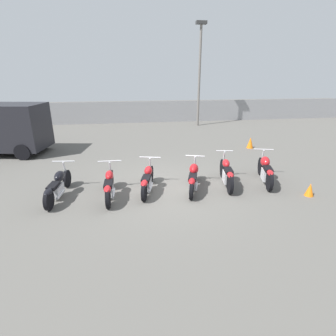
{
  "coord_description": "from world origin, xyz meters",
  "views": [
    {
      "loc": [
        -1.2,
        -7.76,
        3.54
      ],
      "look_at": [
        0.0,
        0.16,
        0.65
      ],
      "focal_mm": 28.0,
      "sensor_mm": 36.0,
      "label": 1
    }
  ],
  "objects_px": {
    "motorcycle_slot_3": "(193,177)",
    "motorcycle_slot_5": "(266,170)",
    "motorcycle_slot_1": "(109,185)",
    "motorcycle_slot_0": "(58,186)",
    "motorcycle_slot_4": "(227,173)",
    "traffic_cone_near": "(310,190)",
    "motorcycle_slot_2": "(148,180)",
    "traffic_cone_far": "(250,143)",
    "light_pole_right": "(200,66)"
  },
  "relations": [
    {
      "from": "motorcycle_slot_1",
      "to": "motorcycle_slot_3",
      "type": "xyz_separation_m",
      "value": [
        2.62,
        0.18,
        0.02
      ]
    },
    {
      "from": "light_pole_right",
      "to": "motorcycle_slot_2",
      "type": "height_order",
      "value": "light_pole_right"
    },
    {
      "from": "motorcycle_slot_0",
      "to": "traffic_cone_far",
      "type": "height_order",
      "value": "motorcycle_slot_0"
    },
    {
      "from": "motorcycle_slot_4",
      "to": "motorcycle_slot_0",
      "type": "bearing_deg",
      "value": -167.78
    },
    {
      "from": "motorcycle_slot_1",
      "to": "motorcycle_slot_5",
      "type": "bearing_deg",
      "value": 5.49
    },
    {
      "from": "motorcycle_slot_0",
      "to": "motorcycle_slot_4",
      "type": "xyz_separation_m",
      "value": [
        5.34,
        0.16,
        0.03
      ]
    },
    {
      "from": "motorcycle_slot_3",
      "to": "motorcycle_slot_5",
      "type": "bearing_deg",
      "value": 23.07
    },
    {
      "from": "motorcycle_slot_4",
      "to": "traffic_cone_near",
      "type": "xyz_separation_m",
      "value": [
        2.24,
        -1.18,
        -0.22
      ]
    },
    {
      "from": "traffic_cone_near",
      "to": "traffic_cone_far",
      "type": "distance_m",
      "value": 5.52
    },
    {
      "from": "light_pole_right",
      "to": "motorcycle_slot_5",
      "type": "relative_size",
      "value": 3.33
    },
    {
      "from": "light_pole_right",
      "to": "motorcycle_slot_1",
      "type": "bearing_deg",
      "value": -116.86
    },
    {
      "from": "motorcycle_slot_4",
      "to": "traffic_cone_far",
      "type": "relative_size",
      "value": 3.75
    },
    {
      "from": "motorcycle_slot_0",
      "to": "traffic_cone_far",
      "type": "distance_m",
      "value": 9.35
    },
    {
      "from": "motorcycle_slot_3",
      "to": "motorcycle_slot_4",
      "type": "distance_m",
      "value": 1.21
    },
    {
      "from": "motorcycle_slot_2",
      "to": "light_pole_right",
      "type": "bearing_deg",
      "value": 80.68
    },
    {
      "from": "motorcycle_slot_4",
      "to": "motorcycle_slot_3",
      "type": "bearing_deg",
      "value": -159.85
    },
    {
      "from": "traffic_cone_far",
      "to": "motorcycle_slot_3",
      "type": "bearing_deg",
      "value": -131.96
    },
    {
      "from": "traffic_cone_far",
      "to": "motorcycle_slot_2",
      "type": "bearing_deg",
      "value": -141.23
    },
    {
      "from": "motorcycle_slot_0",
      "to": "motorcycle_slot_4",
      "type": "height_order",
      "value": "motorcycle_slot_4"
    },
    {
      "from": "motorcycle_slot_1",
      "to": "motorcycle_slot_2",
      "type": "bearing_deg",
      "value": 13.79
    },
    {
      "from": "motorcycle_slot_0",
      "to": "motorcycle_slot_2",
      "type": "xyz_separation_m",
      "value": [
        2.69,
        0.04,
        -0.0
      ]
    },
    {
      "from": "motorcycle_slot_2",
      "to": "traffic_cone_near",
      "type": "height_order",
      "value": "motorcycle_slot_2"
    },
    {
      "from": "light_pole_right",
      "to": "motorcycle_slot_1",
      "type": "xyz_separation_m",
      "value": [
        -5.63,
        -11.12,
        -3.63
      ]
    },
    {
      "from": "motorcycle_slot_2",
      "to": "motorcycle_slot_3",
      "type": "relative_size",
      "value": 1.01
    },
    {
      "from": "traffic_cone_near",
      "to": "light_pole_right",
      "type": "bearing_deg",
      "value": 91.98
    },
    {
      "from": "motorcycle_slot_1",
      "to": "traffic_cone_far",
      "type": "height_order",
      "value": "motorcycle_slot_1"
    },
    {
      "from": "motorcycle_slot_2",
      "to": "motorcycle_slot_3",
      "type": "distance_m",
      "value": 1.46
    },
    {
      "from": "motorcycle_slot_0",
      "to": "motorcycle_slot_5",
      "type": "xyz_separation_m",
      "value": [
        6.74,
        0.2,
        0.05
      ]
    },
    {
      "from": "light_pole_right",
      "to": "motorcycle_slot_1",
      "type": "relative_size",
      "value": 3.4
    },
    {
      "from": "traffic_cone_near",
      "to": "traffic_cone_far",
      "type": "relative_size",
      "value": 0.74
    },
    {
      "from": "motorcycle_slot_3",
      "to": "traffic_cone_far",
      "type": "bearing_deg",
      "value": 65.9
    },
    {
      "from": "motorcycle_slot_0",
      "to": "motorcycle_slot_1",
      "type": "xyz_separation_m",
      "value": [
        1.53,
        -0.22,
        0.01
      ]
    },
    {
      "from": "motorcycle_slot_2",
      "to": "motorcycle_slot_1",
      "type": "bearing_deg",
      "value": -154.0
    },
    {
      "from": "motorcycle_slot_0",
      "to": "traffic_cone_near",
      "type": "bearing_deg",
      "value": -1.76
    },
    {
      "from": "motorcycle_slot_0",
      "to": "traffic_cone_far",
      "type": "relative_size",
      "value": 3.92
    },
    {
      "from": "motorcycle_slot_1",
      "to": "motorcycle_slot_0",
      "type": "bearing_deg",
      "value": 172.54
    },
    {
      "from": "motorcycle_slot_0",
      "to": "motorcycle_slot_5",
      "type": "distance_m",
      "value": 6.74
    },
    {
      "from": "traffic_cone_near",
      "to": "traffic_cone_far",
      "type": "height_order",
      "value": "traffic_cone_far"
    },
    {
      "from": "motorcycle_slot_2",
      "to": "motorcycle_slot_4",
      "type": "distance_m",
      "value": 2.65
    },
    {
      "from": "motorcycle_slot_0",
      "to": "traffic_cone_far",
      "type": "bearing_deg",
      "value": 34.46
    },
    {
      "from": "motorcycle_slot_1",
      "to": "motorcycle_slot_2",
      "type": "relative_size",
      "value": 1.02
    },
    {
      "from": "motorcycle_slot_5",
      "to": "traffic_cone_near",
      "type": "xyz_separation_m",
      "value": [
        0.84,
        -1.21,
        -0.25
      ]
    },
    {
      "from": "light_pole_right",
      "to": "traffic_cone_far",
      "type": "distance_m",
      "value": 7.52
    },
    {
      "from": "motorcycle_slot_1",
      "to": "light_pole_right",
      "type": "bearing_deg",
      "value": 64.0
    },
    {
      "from": "motorcycle_slot_1",
      "to": "motorcycle_slot_4",
      "type": "distance_m",
      "value": 3.83
    },
    {
      "from": "motorcycle_slot_2",
      "to": "motorcycle_slot_4",
      "type": "xyz_separation_m",
      "value": [
        2.65,
        0.12,
        0.03
      ]
    },
    {
      "from": "light_pole_right",
      "to": "motorcycle_slot_3",
      "type": "xyz_separation_m",
      "value": [
        -3.02,
        -10.94,
        -3.62
      ]
    },
    {
      "from": "light_pole_right",
      "to": "motorcycle_slot_3",
      "type": "relative_size",
      "value": 3.49
    },
    {
      "from": "motorcycle_slot_1",
      "to": "traffic_cone_near",
      "type": "relative_size",
      "value": 4.92
    },
    {
      "from": "light_pole_right",
      "to": "traffic_cone_near",
      "type": "xyz_separation_m",
      "value": [
        0.41,
        -11.91,
        -3.84
      ]
    }
  ]
}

